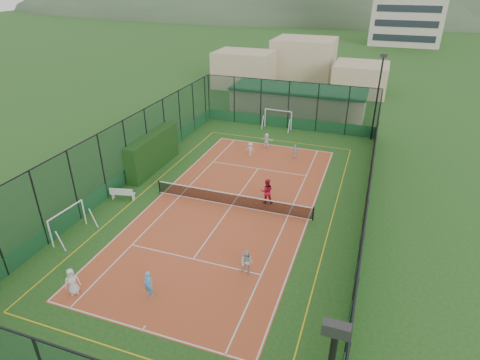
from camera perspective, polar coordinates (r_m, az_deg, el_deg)
The scene contains 19 objects.
ground at distance 28.62m, azimuth -1.19°, elevation -3.64°, with size 300.00×300.00×0.00m, color #214C1A.
court_slab at distance 28.62m, azimuth -1.19°, elevation -3.63°, with size 11.17×23.97×0.01m, color #B34627.
tennis_net at distance 28.35m, azimuth -1.20°, elevation -2.72°, with size 11.67×0.12×1.06m, color black, non-canonical shape.
perimeter_fence at distance 27.42m, azimuth -1.24°, elevation 0.85°, with size 18.12×34.12×5.00m, color #103220, non-canonical shape.
floodlight_ne at distance 40.94m, azimuth 18.90°, elevation 10.90°, with size 0.60×0.26×8.25m, color black, non-canonical shape.
clubhouse at distance 47.63m, azimuth 8.23°, elevation 11.05°, with size 15.20×7.20×3.15m, color tan, non-canonical shape.
distant_hills at distance 173.79m, azimuth 17.66°, elevation 21.34°, with size 200.00×60.00×24.00m, color #384C33, non-canonical shape.
hedge_left at distance 34.18m, azimuth -12.24°, elevation 3.94°, with size 1.03×6.88×3.01m, color black.
white_bench at distance 30.39m, azimuth -16.32°, elevation -1.80°, with size 1.75×0.48×0.98m, color white, non-canonical shape.
futsal_goal_near at distance 27.26m, azimuth -23.27°, elevation -5.61°, with size 0.82×2.84×1.83m, color white, non-canonical shape.
futsal_goal_far at distance 43.05m, azimuth 5.42°, elevation 8.59°, with size 3.01×0.87×1.94m, color white, non-canonical shape.
child_near_left at distance 22.70m, azimuth -22.76°, elevation -13.17°, with size 0.75×0.49×1.53m, color silver.
child_near_mid at distance 21.43m, azimuth -12.86°, elevation -14.24°, with size 0.54×0.35×1.48m, color #54B0EE.
child_near_right at distance 22.22m, azimuth 0.96°, elevation -11.65°, with size 0.72×0.56×1.48m, color silver.
child_far_left at distance 36.14m, azimuth 1.48°, elevation 4.42°, with size 0.82×0.47×1.28m, color silver.
child_far_right at distance 35.83m, azimuth 7.81°, elevation 3.99°, with size 0.78×0.32×1.33m, color silver.
child_far_back at distance 38.05m, azimuth 3.79°, elevation 5.65°, with size 1.27×0.41×1.37m, color white.
coach at distance 28.55m, azimuth 3.81°, elevation -1.59°, with size 0.91×0.71×1.87m, color #B2132D.
tennis_balls at distance 29.59m, azimuth 0.48°, elevation -2.41°, with size 6.08×1.37×0.07m.
Camera 1 is at (8.69, -22.94, 14.74)m, focal length 30.00 mm.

